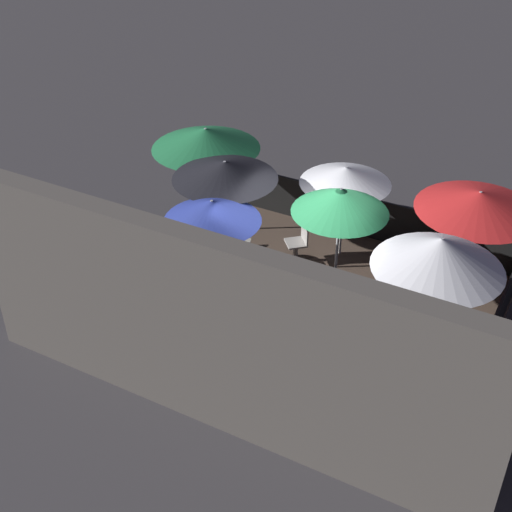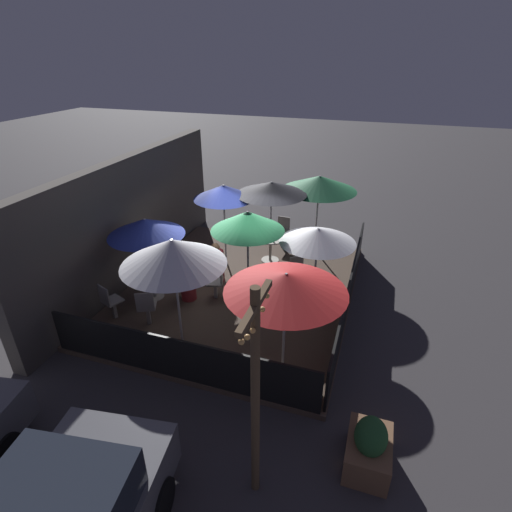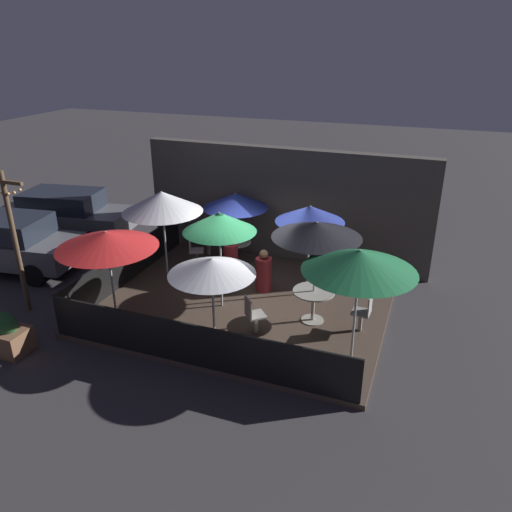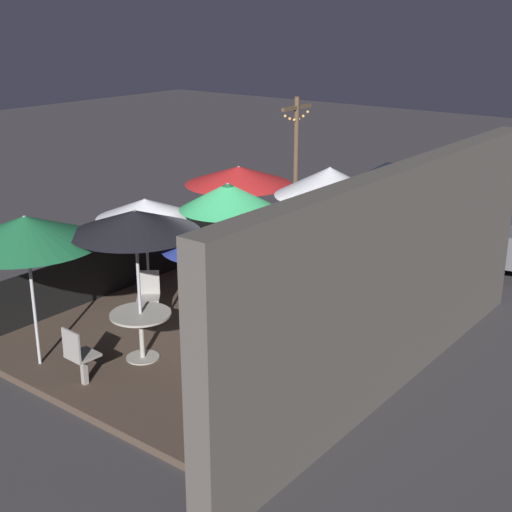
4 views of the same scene
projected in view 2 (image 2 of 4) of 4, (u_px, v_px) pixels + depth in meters
name	position (u px, v px, depth m)	size (l,w,h in m)	color
ground_plane	(240.00, 292.00, 10.76)	(60.00, 60.00, 0.00)	#383538
patio_deck	(240.00, 290.00, 10.74)	(6.94, 5.80, 0.12)	#47382D
building_wall	(131.00, 220.00, 10.85)	(8.54, 0.36, 3.40)	#4C4742
fence_front	(349.00, 292.00, 9.69)	(6.74, 0.05, 0.95)	black
fence_side_left	(176.00, 359.00, 7.60)	(0.05, 5.60, 0.95)	black
patio_umbrella_0	(271.00, 188.00, 11.10)	(1.99, 1.99, 2.45)	#B2B2B7
patio_umbrella_1	(146.00, 227.00, 9.46)	(1.84, 1.84, 2.17)	#B2B2B7
patio_umbrella_2	(248.00, 221.00, 9.19)	(1.73, 1.73, 2.43)	#B2B2B7
patio_umbrella_3	(318.00, 235.00, 9.36)	(1.82, 1.82, 2.01)	#B2B2B7
patio_umbrella_4	(173.00, 252.00, 7.72)	(2.10, 2.10, 2.50)	#B2B2B7
patio_umbrella_5	(224.00, 192.00, 11.08)	(1.71, 1.71, 2.38)	#B2B2B7
patio_umbrella_6	(319.00, 183.00, 11.76)	(2.24, 2.24, 2.42)	#B2B2B7
patio_umbrella_7	(286.00, 283.00, 7.12)	(2.27, 2.27, 2.21)	#B2B2B7
dining_table_0	(270.00, 242.00, 11.86)	(0.97, 0.97, 0.78)	#9E998E
dining_table_1	(153.00, 277.00, 10.10)	(0.85, 0.85, 0.73)	#9E998E
patio_chair_0	(146.00, 306.00, 9.06)	(0.53, 0.53, 0.95)	gray
patio_chair_1	(294.00, 268.00, 10.71)	(0.56, 0.56, 0.90)	gray
patio_chair_2	(283.00, 230.00, 12.89)	(0.42, 0.42, 0.93)	gray
patio_chair_3	(218.00, 281.00, 10.10)	(0.50, 0.50, 0.92)	gray
patio_chair_4	(110.00, 300.00, 9.28)	(0.52, 0.52, 0.94)	gray
patron_0	(188.00, 280.00, 10.03)	(0.50, 0.50, 1.25)	maroon
patron_1	(216.00, 265.00, 10.87)	(0.52, 0.52, 1.14)	maroon
planter_box	(369.00, 447.00, 6.14)	(0.96, 0.67, 0.93)	brown
light_post	(255.00, 390.00, 5.07)	(1.10, 0.12, 3.53)	brown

